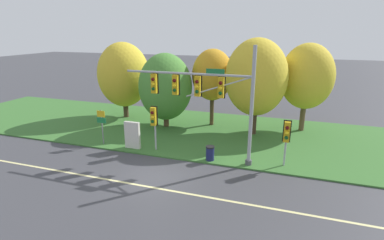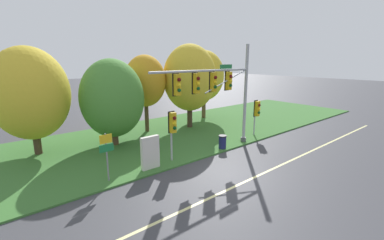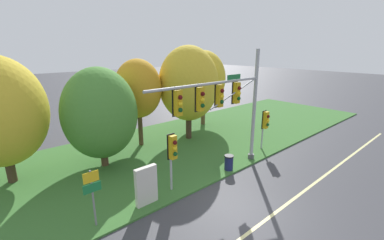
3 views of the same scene
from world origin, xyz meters
TOP-DOWN VIEW (x-y plane):
  - ground_plane at (0.00, 0.00)m, footprint 160.00×160.00m
  - lane_stripe at (0.00, -1.20)m, footprint 36.00×0.16m
  - grass_verge at (0.00, 8.25)m, footprint 48.00×11.50m
  - traffic_signal_mast at (2.15, 3.05)m, footprint 8.21×0.49m
  - pedestrian_signal_near_kerb at (-1.53, 3.27)m, footprint 0.46×0.55m
  - pedestrian_signal_further_along at (6.93, 3.47)m, footprint 0.46×0.55m
  - route_sign_post at (-5.61, 3.24)m, footprint 0.73×0.08m
  - tree_nearest_road at (-7.67, 9.96)m, footprint 4.68×4.68m
  - tree_left_of_mast at (-2.95, 8.56)m, footprint 4.42×4.42m
  - tree_behind_signpost at (0.63, 10.18)m, footprint 3.42×3.42m
  - tree_mid_verge at (4.37, 8.92)m, footprint 4.68×4.68m
  - tree_tall_centre at (8.02, 11.06)m, footprint 4.11×4.11m
  - info_kiosk at (-3.17, 3.19)m, footprint 1.10×0.24m
  - trash_bin at (2.46, 2.95)m, footprint 0.56×0.56m

SIDE VIEW (x-z plane):
  - ground_plane at x=0.00m, z-range 0.00..0.00m
  - lane_stripe at x=0.00m, z-range 0.00..0.01m
  - grass_verge at x=0.00m, z-range 0.00..0.10m
  - trash_bin at x=2.46m, z-range 0.11..1.04m
  - info_kiosk at x=-3.17m, z-range 0.09..1.99m
  - route_sign_post at x=-5.61m, z-range 0.48..3.00m
  - pedestrian_signal_further_along at x=6.93m, z-range 0.72..3.60m
  - pedestrian_signal_near_kerb at x=-1.53m, z-range 0.79..3.89m
  - tree_left_of_mast at x=-2.95m, z-range 0.40..6.56m
  - tree_nearest_road at x=-7.67m, z-range 0.62..7.53m
  - traffic_signal_mast at x=2.15m, z-range 0.83..7.96m
  - tree_behind_signpost at x=0.63m, z-range 1.17..7.64m
  - tree_tall_centre at x=8.02m, z-range 1.01..8.01m
  - tree_mid_verge at x=4.37m, z-range 0.86..8.27m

